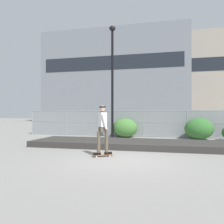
# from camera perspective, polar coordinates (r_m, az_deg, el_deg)

# --- Properties ---
(ground_plane) EXTENTS (120.00, 120.00, 0.00)m
(ground_plane) POSITION_cam_1_polar(r_m,az_deg,el_deg) (8.20, 1.96, -11.84)
(ground_plane) COLOR gray
(gravel_berm) EXTENTS (10.04, 2.71, 0.28)m
(gravel_berm) POSITION_cam_1_polar(r_m,az_deg,el_deg) (11.45, 5.35, -7.84)
(gravel_berm) COLOR #33302D
(gravel_berm) RESTS_ON ground_plane
(skateboard) EXTENTS (0.78, 0.60, 0.07)m
(skateboard) POSITION_cam_1_polar(r_m,az_deg,el_deg) (8.87, -2.34, -10.60)
(skateboard) COLOR #9E5B33
(skateboard) RESTS_ON ground_plane
(skater) EXTENTS (0.66, 0.61, 1.86)m
(skater) POSITION_cam_1_polar(r_m,az_deg,el_deg) (8.74, -2.34, -3.61)
(skater) COLOR black
(skater) RESTS_ON skateboard
(chain_fence) EXTENTS (17.57, 0.06, 1.85)m
(chain_fence) POSITION_cam_1_polar(r_m,az_deg,el_deg) (16.27, 7.81, -2.83)
(chain_fence) COLOR gray
(chain_fence) RESTS_ON ground_plane
(street_lamp) EXTENTS (0.44, 0.44, 7.61)m
(street_lamp) POSITION_cam_1_polar(r_m,az_deg,el_deg) (15.92, 0.09, 10.62)
(street_lamp) COLOR black
(street_lamp) RESTS_ON ground_plane
(parked_car_near) EXTENTS (4.49, 2.13, 1.66)m
(parked_car_near) POSITION_cam_1_polar(r_m,az_deg,el_deg) (19.91, 0.98, -2.65)
(parked_car_near) COLOR silver
(parked_car_near) RESTS_ON ground_plane
(parked_car_mid) EXTENTS (4.53, 2.21, 1.66)m
(parked_car_mid) POSITION_cam_1_polar(r_m,az_deg,el_deg) (19.71, 17.07, -2.66)
(parked_car_mid) COLOR black
(parked_car_mid) RESTS_ON ground_plane
(library_building) EXTENTS (27.38, 16.01, 17.18)m
(library_building) POSITION_cam_1_polar(r_m,az_deg,el_deg) (49.02, 1.83, 7.80)
(library_building) COLOR slate
(library_building) RESTS_ON ground_plane
(shrub_left) EXTENTS (1.68, 1.38, 1.30)m
(shrub_left) POSITION_cam_1_polar(r_m,az_deg,el_deg) (15.81, 3.24, -3.93)
(shrub_left) COLOR #477F38
(shrub_left) RESTS_ON ground_plane
(shrub_center) EXTENTS (1.75, 1.43, 1.35)m
(shrub_center) POSITION_cam_1_polar(r_m,az_deg,el_deg) (15.38, 20.72, -3.91)
(shrub_center) COLOR #336B2D
(shrub_center) RESTS_ON ground_plane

